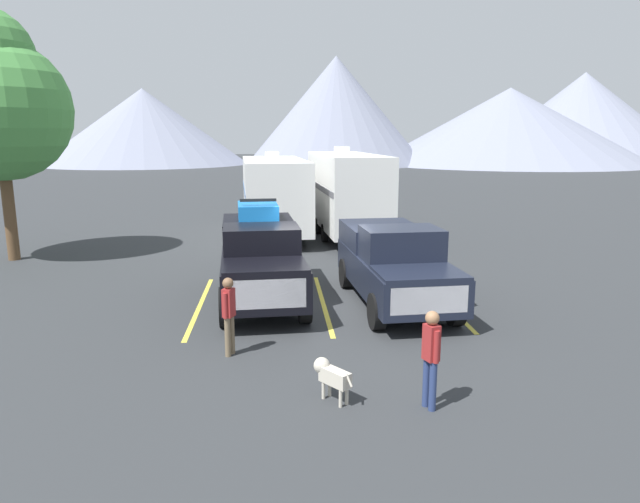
{
  "coord_description": "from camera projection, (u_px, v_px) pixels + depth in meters",
  "views": [
    {
      "loc": [
        -1.23,
        -14.51,
        4.43
      ],
      "look_at": [
        0.0,
        1.11,
        1.2
      ],
      "focal_mm": 31.95,
      "sensor_mm": 36.0,
      "label": 1
    }
  ],
  "objects": [
    {
      "name": "pickup_truck_b",
      "position": [
        393.0,
        262.0,
        15.07
      ],
      "size": [
        2.48,
        5.62,
        2.14
      ],
      "color": "black",
      "rests_on": "ground"
    },
    {
      "name": "camper_trailer_b",
      "position": [
        346.0,
        190.0,
        24.61
      ],
      "size": [
        2.88,
        9.17,
        3.91
      ],
      "color": "white",
      "rests_on": "ground"
    },
    {
      "name": "ground_plane",
      "position": [
        323.0,
        304.0,
        15.16
      ],
      "size": [
        240.0,
        240.0,
        0.0
      ],
      "primitive_type": "plane",
      "color": "#2D3033"
    },
    {
      "name": "person_a",
      "position": [
        229.0,
        311.0,
        11.47
      ],
      "size": [
        0.27,
        0.34,
        1.63
      ],
      "color": "#726047",
      "rests_on": "ground"
    },
    {
      "name": "dog",
      "position": [
        330.0,
        374.0,
        9.62
      ],
      "size": [
        0.61,
        0.74,
        0.69
      ],
      "color": "beige",
      "rests_on": "ground"
    },
    {
      "name": "lot_stripe_b",
      "position": [
        323.0,
        303.0,
        15.26
      ],
      "size": [
        0.12,
        5.5,
        0.01
      ],
      "primitive_type": "cube",
      "color": "gold",
      "rests_on": "ground"
    },
    {
      "name": "lot_stripe_a",
      "position": [
        200.0,
        305.0,
        15.01
      ],
      "size": [
        0.12,
        5.5,
        0.01
      ],
      "primitive_type": "cube",
      "color": "gold",
      "rests_on": "ground"
    },
    {
      "name": "mountain_ridge",
      "position": [
        367.0,
        121.0,
        88.7
      ],
      "size": [
        135.42,
        45.86,
        15.81
      ],
      "color": "gray",
      "rests_on": "ground"
    },
    {
      "name": "lot_stripe_c",
      "position": [
        442.0,
        300.0,
        15.51
      ],
      "size": [
        0.12,
        5.5,
        0.01
      ],
      "primitive_type": "cube",
      "color": "gold",
      "rests_on": "ground"
    },
    {
      "name": "pickup_truck_a",
      "position": [
        260.0,
        255.0,
        15.38
      ],
      "size": [
        2.47,
        5.77,
        2.67
      ],
      "color": "black",
      "rests_on": "ground"
    },
    {
      "name": "camper_trailer_a",
      "position": [
        274.0,
        192.0,
        24.83
      ],
      "size": [
        3.07,
        9.06,
        3.68
      ],
      "color": "white",
      "rests_on": "ground"
    },
    {
      "name": "person_b",
      "position": [
        431.0,
        353.0,
        9.19
      ],
      "size": [
        0.27,
        0.35,
        1.67
      ],
      "color": "navy",
      "rests_on": "ground"
    }
  ]
}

